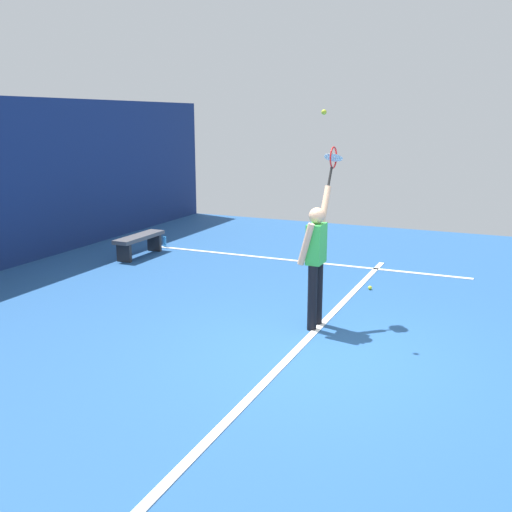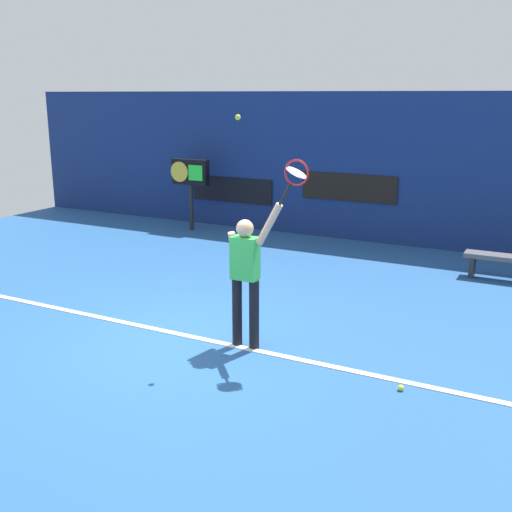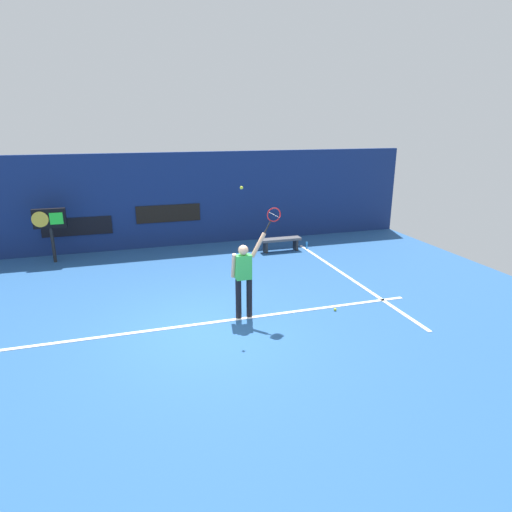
{
  "view_description": "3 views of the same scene",
  "coord_description": "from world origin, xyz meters",
  "px_view_note": "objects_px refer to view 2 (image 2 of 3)",
  "views": [
    {
      "loc": [
        -6.58,
        -2.07,
        2.87
      ],
      "look_at": [
        0.54,
        1.08,
        1.04
      ],
      "focal_mm": 41.44,
      "sensor_mm": 36.0,
      "label": 1
    },
    {
      "loc": [
        4.54,
        -6.23,
        3.2
      ],
      "look_at": [
        0.94,
        0.61,
        1.17
      ],
      "focal_mm": 43.39,
      "sensor_mm": 36.0,
      "label": 2
    },
    {
      "loc": [
        -1.45,
        -8.25,
        4.18
      ],
      "look_at": [
        1.23,
        0.43,
        1.39
      ],
      "focal_mm": 30.36,
      "sensor_mm": 36.0,
      "label": 3
    }
  ],
  "objects_px": {
    "tennis_ball": "(238,117)",
    "spare_ball": "(401,388)",
    "tennis_racket": "(295,175)",
    "court_bench": "(506,262)",
    "tennis_player": "(246,272)",
    "scoreboard_clock": "(190,175)"
  },
  "relations": [
    {
      "from": "tennis_racket",
      "to": "scoreboard_clock",
      "type": "distance_m",
      "value": 7.8
    },
    {
      "from": "scoreboard_clock",
      "to": "spare_ball",
      "type": "bearing_deg",
      "value": -41.52
    },
    {
      "from": "tennis_racket",
      "to": "spare_ball",
      "type": "height_order",
      "value": "tennis_racket"
    },
    {
      "from": "court_bench",
      "to": "tennis_player",
      "type": "bearing_deg",
      "value": -118.91
    },
    {
      "from": "tennis_racket",
      "to": "court_bench",
      "type": "bearing_deg",
      "value": 67.61
    },
    {
      "from": "scoreboard_clock",
      "to": "spare_ball",
      "type": "xyz_separation_m",
      "value": [
        6.73,
        -5.96,
        -1.29
      ]
    },
    {
      "from": "tennis_player",
      "to": "spare_ball",
      "type": "bearing_deg",
      "value": -7.84
    },
    {
      "from": "tennis_player",
      "to": "tennis_ball",
      "type": "bearing_deg",
      "value": -124.59
    },
    {
      "from": "tennis_racket",
      "to": "court_bench",
      "type": "distance_m",
      "value": 5.49
    },
    {
      "from": "tennis_racket",
      "to": "court_bench",
      "type": "xyz_separation_m",
      "value": [
        1.96,
        4.75,
        -1.94
      ]
    },
    {
      "from": "tennis_player",
      "to": "spare_ball",
      "type": "height_order",
      "value": "tennis_player"
    },
    {
      "from": "tennis_player",
      "to": "tennis_racket",
      "type": "height_order",
      "value": "tennis_racket"
    },
    {
      "from": "tennis_racket",
      "to": "court_bench",
      "type": "height_order",
      "value": "tennis_racket"
    },
    {
      "from": "scoreboard_clock",
      "to": "tennis_player",
      "type": "bearing_deg",
      "value": -50.88
    },
    {
      "from": "tennis_player",
      "to": "court_bench",
      "type": "xyz_separation_m",
      "value": [
        2.62,
        4.74,
        -0.67
      ]
    },
    {
      "from": "court_bench",
      "to": "spare_ball",
      "type": "height_order",
      "value": "court_bench"
    },
    {
      "from": "tennis_racket",
      "to": "scoreboard_clock",
      "type": "height_order",
      "value": "tennis_racket"
    },
    {
      "from": "tennis_ball",
      "to": "court_bench",
      "type": "bearing_deg",
      "value": 60.99
    },
    {
      "from": "court_bench",
      "to": "spare_ball",
      "type": "bearing_deg",
      "value": -95.64
    },
    {
      "from": "tennis_ball",
      "to": "spare_ball",
      "type": "relative_size",
      "value": 1.0
    },
    {
      "from": "court_bench",
      "to": "tennis_ball",
      "type": "bearing_deg",
      "value": -119.01
    },
    {
      "from": "tennis_player",
      "to": "scoreboard_clock",
      "type": "height_order",
      "value": "tennis_player"
    }
  ]
}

